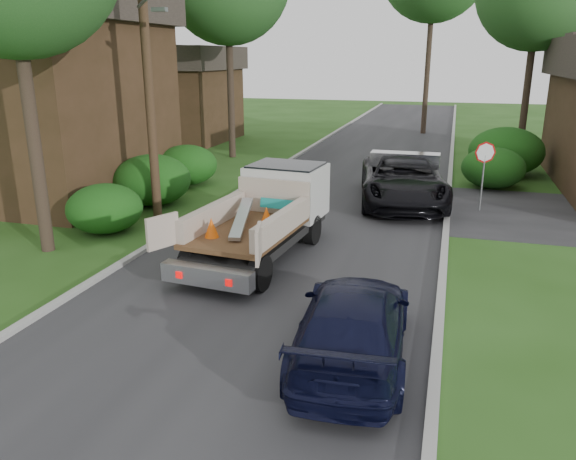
{
  "coord_description": "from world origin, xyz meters",
  "views": [
    {
      "loc": [
        4.04,
        -11.64,
        5.31
      ],
      "look_at": [
        0.33,
        1.08,
        1.2
      ],
      "focal_mm": 35.0,
      "sensor_mm": 36.0,
      "label": 1
    }
  ],
  "objects_px": {
    "navy_suv": "(353,323)",
    "flatbed_truck": "(272,207)",
    "house_left_far": "(173,93)",
    "black_pickup": "(403,180)",
    "stop_sign": "(484,162)",
    "house_left_near": "(25,84)",
    "utility_pole": "(147,61)"
  },
  "relations": [
    {
      "from": "stop_sign",
      "to": "navy_suv",
      "type": "height_order",
      "value": "stop_sign"
    },
    {
      "from": "house_left_near",
      "to": "house_left_far",
      "type": "bearing_deg",
      "value": 95.71
    },
    {
      "from": "stop_sign",
      "to": "utility_pole",
      "type": "distance_m",
      "value": 11.91
    },
    {
      "from": "navy_suv",
      "to": "utility_pole",
      "type": "bearing_deg",
      "value": -46.81
    },
    {
      "from": "utility_pole",
      "to": "navy_suv",
      "type": "bearing_deg",
      "value": -42.8
    },
    {
      "from": "black_pickup",
      "to": "navy_suv",
      "type": "bearing_deg",
      "value": -98.05
    },
    {
      "from": "stop_sign",
      "to": "flatbed_truck",
      "type": "bearing_deg",
      "value": -134.14
    },
    {
      "from": "utility_pole",
      "to": "house_left_near",
      "type": "relative_size",
      "value": 1.03
    },
    {
      "from": "flatbed_truck",
      "to": "navy_suv",
      "type": "bearing_deg",
      "value": -53.43
    },
    {
      "from": "house_left_near",
      "to": "navy_suv",
      "type": "bearing_deg",
      "value": -33.05
    },
    {
      "from": "house_left_near",
      "to": "stop_sign",
      "type": "bearing_deg",
      "value": 6.63
    },
    {
      "from": "stop_sign",
      "to": "flatbed_truck",
      "type": "distance_m",
      "value": 8.47
    },
    {
      "from": "flatbed_truck",
      "to": "black_pickup",
      "type": "relative_size",
      "value": 0.95
    },
    {
      "from": "house_left_far",
      "to": "black_pickup",
      "type": "bearing_deg",
      "value": -38.6
    },
    {
      "from": "house_left_near",
      "to": "navy_suv",
      "type": "xyz_separation_m",
      "value": [
        14.6,
        -9.5,
        -3.58
      ]
    },
    {
      "from": "house_left_near",
      "to": "flatbed_truck",
      "type": "distance_m",
      "value": 12.4
    },
    {
      "from": "house_left_far",
      "to": "black_pickup",
      "type": "relative_size",
      "value": 1.16
    },
    {
      "from": "navy_suv",
      "to": "flatbed_truck",
      "type": "bearing_deg",
      "value": -62.81
    },
    {
      "from": "house_left_far",
      "to": "flatbed_truck",
      "type": "xyz_separation_m",
      "value": [
        12.81,
        -19.07,
        -1.81
      ]
    },
    {
      "from": "flatbed_truck",
      "to": "stop_sign",
      "type": "bearing_deg",
      "value": 51.23
    },
    {
      "from": "house_left_far",
      "to": "flatbed_truck",
      "type": "height_order",
      "value": "house_left_far"
    },
    {
      "from": "utility_pole",
      "to": "black_pickup",
      "type": "relative_size",
      "value": 1.54
    },
    {
      "from": "flatbed_truck",
      "to": "navy_suv",
      "type": "height_order",
      "value": "flatbed_truck"
    },
    {
      "from": "house_left_near",
      "to": "house_left_far",
      "type": "xyz_separation_m",
      "value": [
        -1.5,
        15.0,
        -1.23
      ]
    },
    {
      "from": "house_left_near",
      "to": "house_left_far",
      "type": "distance_m",
      "value": 15.12
    },
    {
      "from": "house_left_far",
      "to": "stop_sign",
      "type": "bearing_deg",
      "value": -34.81
    },
    {
      "from": "black_pickup",
      "to": "navy_suv",
      "type": "distance_m",
      "value": 11.81
    },
    {
      "from": "flatbed_truck",
      "to": "black_pickup",
      "type": "xyz_separation_m",
      "value": [
        3.09,
        6.38,
        -0.33
      ]
    },
    {
      "from": "stop_sign",
      "to": "house_left_near",
      "type": "bearing_deg",
      "value": -173.37
    },
    {
      "from": "utility_pole",
      "to": "house_left_far",
      "type": "height_order",
      "value": "utility_pole"
    },
    {
      "from": "utility_pole",
      "to": "house_left_near",
      "type": "bearing_deg",
      "value": 162.8
    },
    {
      "from": "house_left_far",
      "to": "flatbed_truck",
      "type": "distance_m",
      "value": 23.04
    }
  ]
}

